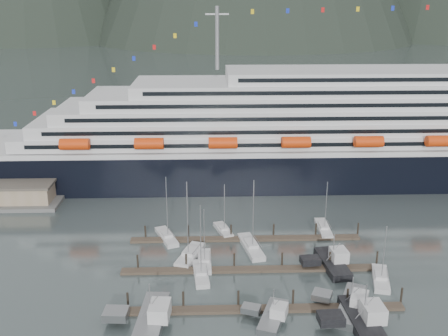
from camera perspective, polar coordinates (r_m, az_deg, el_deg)
The scene contains 18 objects.
ground at distance 97.37m, azimuth 6.05°, elevation -11.86°, with size 1600.00×1600.00×0.00m, color #4F5D5C.
cruise_ship at distance 149.37m, azimuth 14.86°, elevation 3.40°, with size 210.00×30.40×50.30m.
dock_near at distance 88.25m, azimuth 3.67°, elevation -15.02°, with size 48.18×2.28×3.20m.
dock_mid at distance 99.34m, azimuth 2.95°, elevation -10.92°, with size 48.18×2.28×3.20m.
dock_far at distance 110.84m, azimuth 2.40°, elevation -7.65°, with size 48.18×2.28×3.20m.
sailboat_a at distance 103.83m, azimuth -3.70°, elevation -9.47°, with size 5.98×10.44×16.62m.
sailboat_b at distance 97.51m, azimuth -2.55°, elevation -11.43°, with size 3.36×9.64×14.78m.
sailboat_c at distance 101.58m, azimuth -2.14°, elevation -10.14°, with size 2.64×9.14×11.97m.
sailboat_d at distance 107.01m, azimuth 2.96°, elevation -8.58°, with size 4.95×11.85×15.62m.
sailboat_e at distance 111.68m, azimuth -6.26°, elevation -7.48°, with size 5.73×9.73×14.54m.
sailboat_f at distance 114.12m, azimuth -0.08°, elevation -6.79°, with size 4.37×8.05×11.58m.
sailboat_g at distance 116.81m, azimuth 10.78°, elevation -6.52°, with size 2.69×9.90×12.05m.
sailboat_h at distance 99.87m, azimuth 16.68°, elevation -11.50°, with size 4.79×9.59×11.60m.
trawler_a at distance 85.22m, azimuth -8.08°, elevation -15.98°, with size 10.54×14.57×7.90m.
trawler_b at distance 85.79m, azimuth 5.28°, elevation -15.74°, with size 8.15×9.92×6.08m.
trawler_c at distance 90.49m, azimuth 13.55°, elevation -14.23°, with size 10.36×12.80×6.38m.
trawler_d at distance 86.60m, azimuth 14.83°, elevation -15.83°, with size 10.27×13.87×8.18m.
trawler_e at distance 102.14m, azimuth 11.65°, elevation -10.03°, with size 9.03×11.83×7.48m.
Camera 1 is at (-12.81, -83.41, 48.57)m, focal length 42.00 mm.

